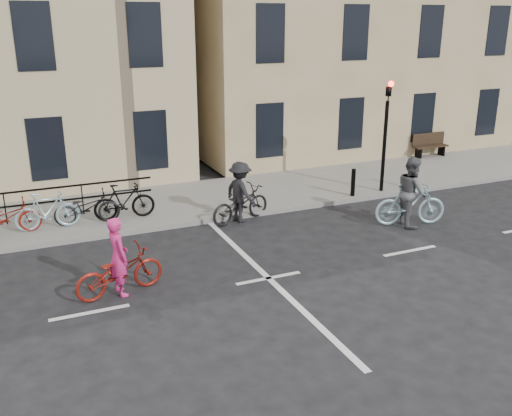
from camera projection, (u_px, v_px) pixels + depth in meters
name	position (u px, v px, depth m)	size (l,w,h in m)	color
ground	(268.00, 278.00, 13.08)	(120.00, 120.00, 0.00)	black
sidewalk	(59.00, 219.00, 16.74)	(46.00, 4.00, 0.15)	slate
building_east	(329.00, 6.00, 25.84)	(14.00, 10.00, 12.00)	tan
traffic_light	(386.00, 123.00, 18.43)	(0.18, 0.30, 3.90)	black
bollard_east	(353.00, 182.00, 18.48)	(0.14, 0.14, 0.90)	black
bollard_west	(413.00, 175.00, 19.40)	(0.14, 0.14, 0.90)	black
bench	(429.00, 144.00, 23.77)	(1.60, 0.41, 0.97)	black
parked_bikes	(25.00, 214.00, 15.37)	(7.25, 1.23, 1.05)	black
cyclist_pink	(119.00, 268.00, 12.18)	(2.06, 1.06, 1.74)	maroon
cyclist_grey	(411.00, 198.00, 16.21)	(2.14, 1.17, 1.99)	#9BC2CB
cyclist_dark	(240.00, 198.00, 16.52)	(2.12, 1.30, 1.79)	black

